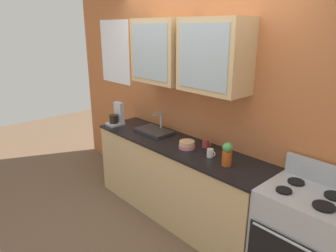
{
  "coord_description": "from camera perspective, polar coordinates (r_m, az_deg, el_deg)",
  "views": [
    {
      "loc": [
        2.26,
        -2.2,
        2.12
      ],
      "look_at": [
        -0.13,
        0.0,
        1.06
      ],
      "focal_mm": 32.82,
      "sensor_mm": 36.0,
      "label": 1
    }
  ],
  "objects": [
    {
      "name": "cup_near_bowls",
      "position": [
        3.05,
        7.86,
        -4.99
      ],
      "size": [
        0.1,
        0.06,
        0.08
      ],
      "color": "silver",
      "rests_on": "counter"
    },
    {
      "name": "counter",
      "position": [
        3.57,
        1.47,
        -9.93
      ],
      "size": [
        2.26,
        0.59,
        0.89
      ],
      "color": "tan",
      "rests_on": "ground_plane"
    },
    {
      "name": "ground_plane",
      "position": [
        3.8,
        1.42,
        -15.9
      ],
      "size": [
        10.0,
        10.0,
        0.0
      ],
      "primitive_type": "plane",
      "color": "brown"
    },
    {
      "name": "vase",
      "position": [
        2.87,
        10.92,
        -5.11
      ],
      "size": [
        0.09,
        0.09,
        0.22
      ],
      "color": "#BF4C19",
      "rests_on": "counter"
    },
    {
      "name": "back_wall_unit",
      "position": [
        3.44,
        5.12,
        6.52
      ],
      "size": [
        4.82,
        0.45,
        2.66
      ],
      "color": "#B76638",
      "rests_on": "ground_plane"
    },
    {
      "name": "coffee_maker",
      "position": [
        4.05,
        -9.51,
        1.75
      ],
      "size": [
        0.17,
        0.2,
        0.29
      ],
      "color": "#B7B7BC",
      "rests_on": "counter"
    },
    {
      "name": "stove_range",
      "position": [
        2.87,
        23.49,
        -19.15
      ],
      "size": [
        0.67,
        0.59,
        1.07
      ],
      "color": "#ADAFB5",
      "rests_on": "ground_plane"
    },
    {
      "name": "sink_faucet",
      "position": [
        3.73,
        -2.57,
        -0.82
      ],
      "size": [
        0.45,
        0.28,
        0.23
      ],
      "color": "#2D2D30",
      "rests_on": "counter"
    },
    {
      "name": "bowl_stack",
      "position": [
        3.25,
        3.53,
        -3.48
      ],
      "size": [
        0.17,
        0.17,
        0.08
      ],
      "color": "#D87F84",
      "rests_on": "counter"
    },
    {
      "name": "cup_near_sink",
      "position": [
        3.28,
        7.03,
        -3.21
      ],
      "size": [
        0.11,
        0.07,
        0.09
      ],
      "color": "#993838",
      "rests_on": "counter"
    }
  ]
}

